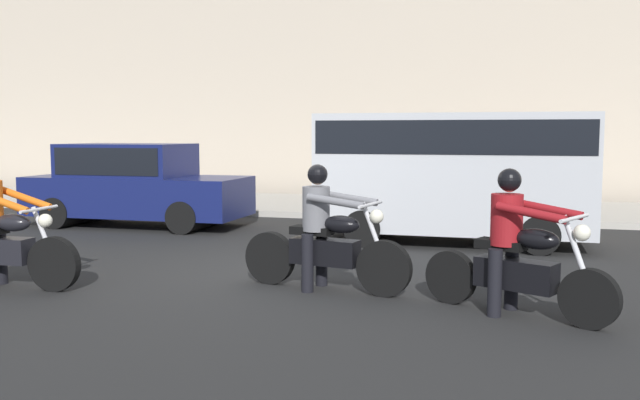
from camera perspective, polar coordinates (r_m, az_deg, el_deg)
name	(u,v)px	position (r m, az deg, el deg)	size (l,w,h in m)	color
ground_plane	(279,272)	(9.61, -3.44, -6.05)	(80.00, 80.00, 0.00)	black
sidewalk_slab	(381,207)	(17.28, 5.18, -0.59)	(40.00, 4.40, 0.14)	#A8A399
motorcycle_with_rider_gray	(324,239)	(8.42, 0.35, -3.26)	(2.23, 0.77, 1.56)	black
motorcycle_with_rider_crimson	(515,255)	(7.56, 16.07, -4.48)	(2.02, 1.11, 1.57)	black
parked_van_silver	(454,169)	(12.21, 11.14, 2.61)	(4.66, 1.96, 2.28)	#B2B5BA
parked_sedan_navy	(134,184)	(14.71, -15.33, 1.31)	(4.57, 1.82, 1.72)	#11194C
street_sign_post	(529,151)	(17.52, 17.14, 3.96)	(0.44, 0.08, 2.22)	gray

